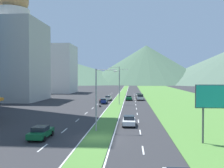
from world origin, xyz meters
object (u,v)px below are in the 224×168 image
(street_lamp_mid, at_px, (118,83))
(motorcycle_rider, at_px, (100,104))
(car_4, at_px, (129,121))
(car_2, at_px, (41,132))
(street_lamp_far, at_px, (121,80))
(car_5, at_px, (104,101))
(pickup_truck_0, at_px, (140,97))
(street_lamp_near, at_px, (99,95))
(billboard_roadside, at_px, (220,99))
(car_6, at_px, (108,98))
(car_3, at_px, (139,95))
(car_1, at_px, (129,98))

(street_lamp_mid, bearing_deg, motorcycle_rider, -130.17)
(car_4, bearing_deg, car_2, -50.49)
(street_lamp_far, relative_size, motorcycle_rider, 5.29)
(car_5, relative_size, pickup_truck_0, 0.78)
(street_lamp_near, bearing_deg, car_2, -145.73)
(street_lamp_far, relative_size, billboard_roadside, 1.65)
(motorcycle_rider, bearing_deg, car_6, -1.51)
(street_lamp_mid, relative_size, pickup_truck_0, 1.87)
(car_2, height_order, car_5, car_2)
(street_lamp_near, relative_size, car_3, 1.79)
(street_lamp_mid, bearing_deg, car_4, -83.46)
(street_lamp_far, distance_m, car_5, 30.43)
(billboard_roadside, xyz_separation_m, car_4, (-9.86, 9.24, -4.10))
(car_1, height_order, car_2, car_2)
(pickup_truck_0, bearing_deg, billboard_roadside, 7.72)
(street_lamp_near, height_order, car_6, street_lamp_near)
(billboard_roadside, xyz_separation_m, car_1, (-10.29, 49.53, -4.09))
(car_3, xyz_separation_m, motorcycle_rider, (-10.41, -31.14, 0.03))
(pickup_truck_0, distance_m, motorcycle_rider, 20.89)
(billboard_roadside, relative_size, motorcycle_rider, 3.21)
(street_lamp_far, height_order, billboard_roadside, street_lamp_far)
(street_lamp_near, distance_m, pickup_truck_0, 45.68)
(street_lamp_mid, xyz_separation_m, motorcycle_rider, (-4.18, -4.95, -5.00))
(car_6, height_order, motorcycle_rider, motorcycle_rider)
(street_lamp_far, distance_m, pickup_truck_0, 20.56)
(street_lamp_mid, height_order, car_1, street_lamp_mid)
(car_4, bearing_deg, car_5, -166.28)
(car_1, bearing_deg, car_4, 0.61)
(billboard_roadside, xyz_separation_m, car_3, (-6.80, 63.07, -4.13))
(street_lamp_far, bearing_deg, car_6, -98.22)
(car_5, bearing_deg, car_4, -166.28)
(street_lamp_far, distance_m, car_1, 20.18)
(street_lamp_near, height_order, street_lamp_mid, street_lamp_mid)
(street_lamp_near, bearing_deg, street_lamp_far, 89.97)
(pickup_truck_0, bearing_deg, street_lamp_near, -8.93)
(car_2, bearing_deg, street_lamp_mid, -11.13)
(car_2, bearing_deg, pickup_truck_0, -15.16)
(street_lamp_near, distance_m, motorcycle_rider, 27.39)
(street_lamp_mid, relative_size, street_lamp_far, 0.95)
(street_lamp_mid, height_order, car_5, street_lamp_mid)
(car_5, bearing_deg, car_3, -23.08)
(car_1, xyz_separation_m, car_3, (3.49, 13.54, -0.03))
(billboard_roadside, distance_m, car_5, 42.69)
(car_1, bearing_deg, car_3, 165.54)
(car_5, bearing_deg, motorcycle_rider, 179.10)
(car_1, relative_size, motorcycle_rider, 2.27)
(car_6, relative_size, motorcycle_rider, 2.23)
(car_4, relative_size, car_6, 0.92)
(street_lamp_far, xyz_separation_m, car_2, (-6.32, -67.90, -5.30))
(car_1, relative_size, car_3, 0.97)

